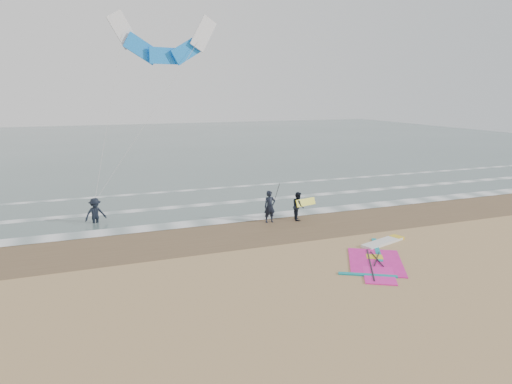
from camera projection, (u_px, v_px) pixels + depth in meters
name	position (u px, v px, depth m)	size (l,w,h in m)	color
ground	(333.00, 270.00, 17.74)	(120.00, 120.00, 0.00)	tan
sea_water	(151.00, 144.00, 61.54)	(120.00, 80.00, 0.02)	#47605E
wet_sand_band	(273.00, 228.00, 23.21)	(120.00, 5.00, 0.01)	brown
foam_waterline	(244.00, 208.00, 27.26)	(120.00, 9.15, 0.02)	white
windsurf_rig	(379.00, 256.00, 19.16)	(5.14, 4.86, 0.12)	white
person_standing	(270.00, 207.00, 24.09)	(0.63, 0.41, 1.72)	black
person_walking	(298.00, 206.00, 24.60)	(0.75, 0.58, 1.54)	black
person_wading	(95.00, 208.00, 23.88)	(1.12, 0.64, 1.73)	black
held_pole	(275.00, 199.00, 24.11)	(0.17, 0.86, 1.82)	black
carried_kiteboard	(306.00, 202.00, 24.60)	(1.30, 0.51, 0.39)	yellow
surf_kite	(165.00, 44.00, 25.92)	(7.61, 2.85, 10.05)	white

